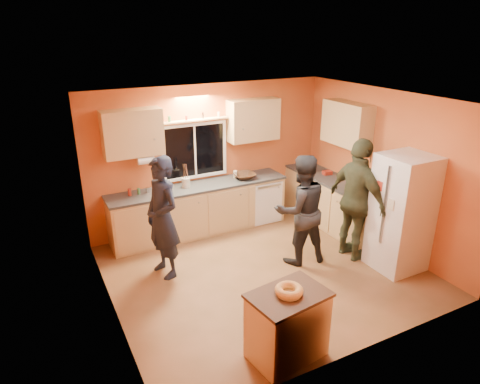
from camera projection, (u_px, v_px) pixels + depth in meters
ground at (264, 271)px, 6.57m from camera, size 4.50×4.50×0.00m
room_shell at (260, 162)px, 6.38m from camera, size 4.54×4.04×2.61m
back_counter at (219, 205)px, 7.82m from camera, size 4.23×0.62×0.90m
right_counter at (345, 209)px, 7.66m from camera, size 0.62×1.84×0.90m
refrigerator at (402, 213)px, 6.39m from camera, size 0.72×0.70×1.80m
island at (287, 325)px, 4.75m from camera, size 0.92×0.69×0.82m
bundt_pastry at (289, 290)px, 4.58m from camera, size 0.31×0.31×0.09m
person_left at (163, 218)px, 6.19m from camera, size 0.59×0.76×1.84m
person_center at (301, 210)px, 6.56m from camera, size 0.94×0.78×1.76m
person_right at (357, 200)px, 6.64m from camera, size 0.51×1.16×1.97m
mixing_bowl at (245, 176)px, 7.83m from camera, size 0.43×0.43×0.10m
utensil_crock at (186, 183)px, 7.39m from camera, size 0.14×0.14×0.17m
potted_plant at (355, 180)px, 7.29m from camera, size 0.30×0.26×0.32m
red_box at (327, 173)px, 8.04m from camera, size 0.17×0.13×0.07m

